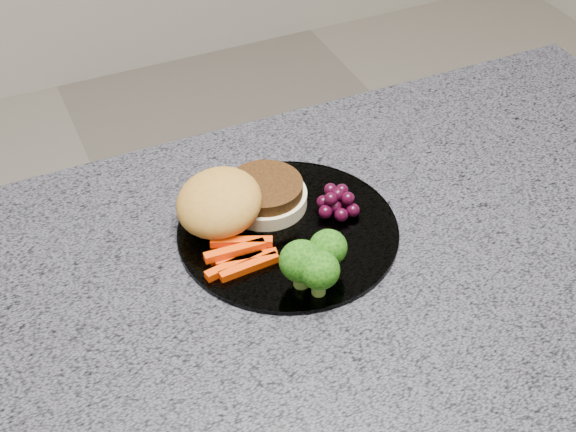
# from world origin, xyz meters

# --- Properties ---
(countertop) EXTENTS (1.20, 0.60, 0.04)m
(countertop) POSITION_xyz_m (0.00, 0.00, 0.88)
(countertop) COLOR #4F4E59
(countertop) RESTS_ON island_cabinet
(plate) EXTENTS (0.26, 0.26, 0.01)m
(plate) POSITION_xyz_m (0.03, 0.07, 0.90)
(plate) COLOR white
(plate) RESTS_ON countertop
(burger) EXTENTS (0.20, 0.15, 0.06)m
(burger) POSITION_xyz_m (-0.02, 0.11, 0.93)
(burger) COLOR #F7E6AE
(burger) RESTS_ON plate
(carrot_sticks) EXTENTS (0.09, 0.06, 0.02)m
(carrot_sticks) POSITION_xyz_m (-0.04, 0.04, 0.91)
(carrot_sticks) COLOR #F13C04
(carrot_sticks) RESTS_ON plate
(broccoli) EXTENTS (0.08, 0.07, 0.06)m
(broccoli) POSITION_xyz_m (0.02, -0.02, 0.94)
(broccoli) COLOR olive
(broccoli) RESTS_ON plate
(grape_bunch) EXTENTS (0.05, 0.05, 0.03)m
(grape_bunch) POSITION_xyz_m (0.10, 0.08, 0.92)
(grape_bunch) COLOR black
(grape_bunch) RESTS_ON plate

